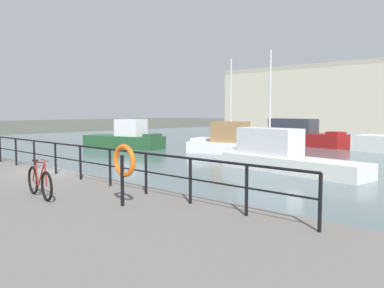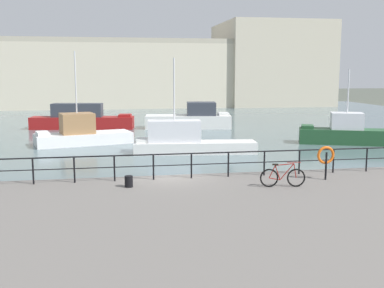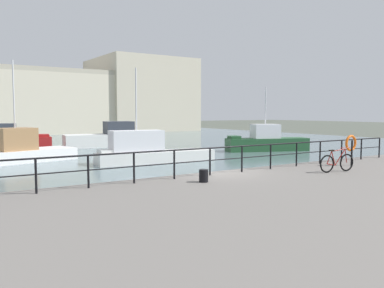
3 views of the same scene
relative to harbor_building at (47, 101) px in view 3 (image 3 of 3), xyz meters
name	(u,v)px [view 3 (image 3 of 3)]	position (x,y,z in m)	size (l,w,h in m)	color
ground_plane	(215,195)	(-6.67, -55.89, -5.23)	(240.00, 240.00, 0.00)	#4C5147
water_basin	(43,145)	(-6.67, -25.69, -5.23)	(80.00, 60.00, 0.01)	slate
quay_promenade	(355,218)	(-6.67, -62.39, -4.74)	(56.00, 13.00, 0.99)	slate
harbor_building	(47,101)	(0.00, 0.00, 0.00)	(63.72, 16.60, 13.12)	beige
moored_blue_motorboat	(148,151)	(-4.23, -44.98, -4.41)	(8.27, 2.75, 6.29)	white
moored_white_yacht	(266,141)	(8.35, -43.07, -4.38)	(7.43, 4.29, 5.59)	#23512D
moored_cabin_cruiser	(19,150)	(-11.38, -39.79, -4.43)	(7.44, 4.24, 6.88)	white
moored_small_launch	(109,137)	(-1.53, -31.22, -4.32)	(8.35, 3.62, 2.49)	white
quay_railing	(210,156)	(-7.49, -56.64, -3.51)	(22.32, 0.07, 1.08)	black
parked_bicycle	(337,162)	(-2.69, -58.75, -3.86)	(1.76, 0.31, 0.98)	black
mooring_bollard	(204,176)	(-8.56, -57.74, -4.03)	(0.32, 0.32, 0.44)	black
life_ring_stand	(351,144)	(-0.48, -57.82, -3.27)	(0.75, 0.16, 1.40)	black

